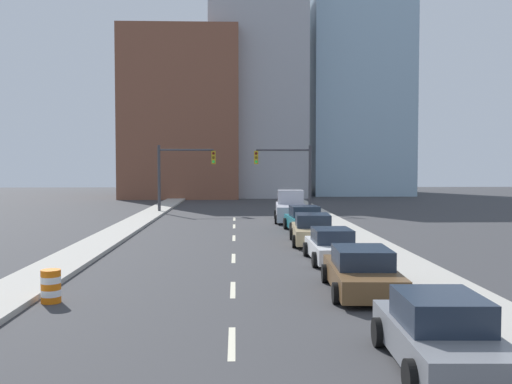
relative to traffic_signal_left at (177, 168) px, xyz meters
name	(u,v)px	position (x,y,z in m)	size (l,w,h in m)	color
sidewalk_left	(162,207)	(-1.89, 5.11, -3.62)	(2.01, 96.49, 0.18)	#ADA89E
sidewalk_right	(306,207)	(11.45, 5.11, -3.62)	(2.01, 96.49, 0.18)	#ADA89E
lane_stripe_at_8m	(232,343)	(4.78, -35.01, -3.70)	(0.16, 2.40, 0.01)	beige
lane_stripe_at_14m	(233,290)	(4.78, -29.59, -3.70)	(0.16, 2.40, 0.01)	beige
lane_stripe_at_20m	(234,258)	(4.78, -23.46, -3.70)	(0.16, 2.40, 0.01)	beige
lane_stripe_at_26m	(234,238)	(4.78, -16.72, -3.70)	(0.16, 2.40, 0.01)	beige
lane_stripe_at_32m	(234,226)	(4.78, -10.73, -3.70)	(0.16, 2.40, 0.01)	beige
lane_stripe_at_37m	(234,219)	(4.78, -5.68, -3.70)	(0.16, 2.40, 0.01)	beige
building_brick_left	(183,117)	(-1.76, 26.02, 6.42)	(14.00, 16.00, 20.26)	brown
building_office_center	(256,94)	(7.66, 30.02, 9.90)	(12.00, 20.00, 27.21)	#A8A8AD
building_glass_right	(351,101)	(21.48, 34.02, 9.46)	(13.00, 20.00, 26.34)	#99B7CC
traffic_signal_left	(177,168)	(0.00, 0.00, 0.00)	(4.80, 0.35, 5.63)	#38383D
traffic_signal_right	(293,168)	(9.64, 0.00, 0.00)	(4.80, 0.35, 5.63)	#38383D
traffic_barrel	(51,286)	(-0.42, -31.11, -3.23)	(0.56, 0.56, 0.95)	orange
sedan_gray	(440,335)	(8.81, -36.73, -3.05)	(2.14, 4.31, 1.44)	slate
sedan_brown	(362,272)	(8.77, -30.11, -3.07)	(2.34, 4.88, 1.39)	brown
sedan_white	(332,246)	(8.82, -24.39, -3.09)	(2.01, 4.46, 1.35)	silver
sedan_tan	(313,230)	(8.74, -19.05, -3.03)	(2.37, 4.87, 1.50)	tan
sedan_teal	(304,220)	(8.97, -13.80, -3.01)	(2.27, 4.45, 1.53)	#196B75
pickup_truck_silver	(291,209)	(8.80, -7.22, -2.84)	(2.61, 6.40, 2.16)	#B2B2BC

